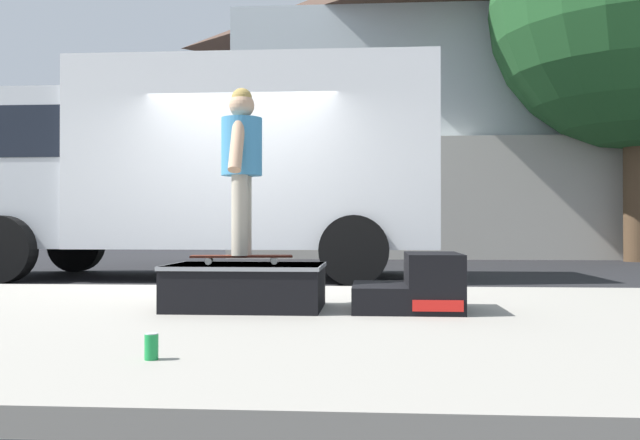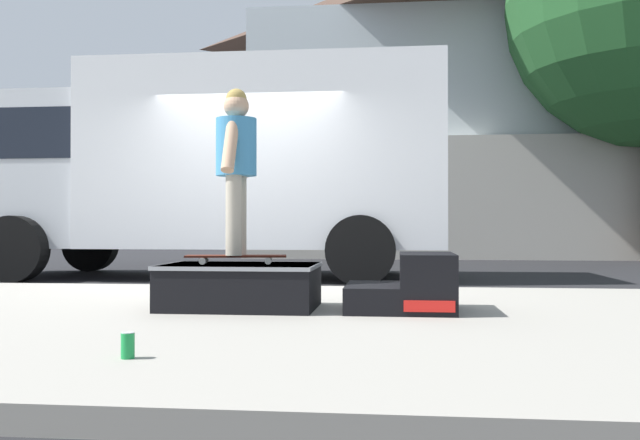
{
  "view_description": "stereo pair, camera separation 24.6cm",
  "coord_description": "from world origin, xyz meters",
  "px_view_note": "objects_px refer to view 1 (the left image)",
  "views": [
    {
      "loc": [
        1.68,
        -7.88,
        0.76
      ],
      "look_at": [
        1.2,
        -1.3,
        0.82
      ],
      "focal_mm": 39.01,
      "sensor_mm": 36.0,
      "label": 1
    },
    {
      "loc": [
        1.93,
        -7.86,
        0.76
      ],
      "look_at": [
        1.2,
        -1.3,
        0.82
      ],
      "focal_mm": 39.01,
      "sensor_mm": 36.0,
      "label": 2
    }
  ],
  "objects_px": {
    "skater_kid": "(242,157)",
    "box_truck": "(196,162)",
    "soda_can": "(151,347)",
    "kicker_ramp": "(416,287)",
    "skateboard": "(242,257)",
    "skate_box": "(246,285)"
  },
  "relations": [
    {
      "from": "skate_box",
      "to": "kicker_ramp",
      "type": "height_order",
      "value": "kicker_ramp"
    },
    {
      "from": "kicker_ramp",
      "to": "soda_can",
      "type": "distance_m",
      "value": 2.48
    },
    {
      "from": "box_truck",
      "to": "skate_box",
      "type": "bearing_deg",
      "value": -71.2
    },
    {
      "from": "skateboard",
      "to": "box_truck",
      "type": "xyz_separation_m",
      "value": [
        -1.59,
        4.77,
        1.18
      ]
    },
    {
      "from": "skater_kid",
      "to": "soda_can",
      "type": "height_order",
      "value": "skater_kid"
    },
    {
      "from": "kicker_ramp",
      "to": "skater_kid",
      "type": "bearing_deg",
      "value": 179.31
    },
    {
      "from": "soda_can",
      "to": "box_truck",
      "type": "height_order",
      "value": "box_truck"
    },
    {
      "from": "kicker_ramp",
      "to": "box_truck",
      "type": "distance_m",
      "value": 5.78
    },
    {
      "from": "kicker_ramp",
      "to": "skater_kid",
      "type": "xyz_separation_m",
      "value": [
        -1.34,
        0.02,
        1.0
      ]
    },
    {
      "from": "skater_kid",
      "to": "box_truck",
      "type": "xyz_separation_m",
      "value": [
        -1.59,
        4.77,
        0.41
      ]
    },
    {
      "from": "skate_box",
      "to": "soda_can",
      "type": "bearing_deg",
      "value": -92.39
    },
    {
      "from": "kicker_ramp",
      "to": "soda_can",
      "type": "bearing_deg",
      "value": -124.03
    },
    {
      "from": "kicker_ramp",
      "to": "skate_box",
      "type": "bearing_deg",
      "value": 179.98
    },
    {
      "from": "skate_box",
      "to": "soda_can",
      "type": "xyz_separation_m",
      "value": [
        -0.09,
        -2.05,
        -0.12
      ]
    },
    {
      "from": "skateboard",
      "to": "box_truck",
      "type": "distance_m",
      "value": 5.16
    },
    {
      "from": "kicker_ramp",
      "to": "skateboard",
      "type": "relative_size",
      "value": 1.01
    },
    {
      "from": "skater_kid",
      "to": "soda_can",
      "type": "bearing_deg",
      "value": -91.25
    },
    {
      "from": "skate_box",
      "to": "skater_kid",
      "type": "height_order",
      "value": "skater_kid"
    },
    {
      "from": "skater_kid",
      "to": "kicker_ramp",
      "type": "bearing_deg",
      "value": -0.69
    },
    {
      "from": "soda_can",
      "to": "box_truck",
      "type": "distance_m",
      "value": 7.17
    },
    {
      "from": "skateboard",
      "to": "soda_can",
      "type": "bearing_deg",
      "value": -91.25
    },
    {
      "from": "skateboard",
      "to": "box_truck",
      "type": "height_order",
      "value": "box_truck"
    }
  ]
}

